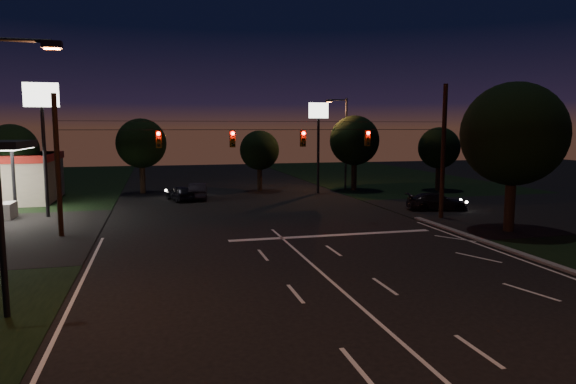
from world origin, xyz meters
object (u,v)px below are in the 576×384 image
object	(u,v)px
tree_right_near	(512,135)
car_cross	(437,202)
utility_pole_right	(441,218)
car_oncoming_b	(198,191)
car_oncoming_a	(180,193)

from	to	relation	value
tree_right_near	car_cross	world-z (taller)	tree_right_near
tree_right_near	car_cross	size ratio (longest dim) A/B	1.96
utility_pole_right	tree_right_near	distance (m)	7.61
tree_right_near	car_oncoming_b	xyz separation A→B (m)	(-16.82, 18.42, -4.99)
tree_right_near	car_oncoming_a	distance (m)	26.07
tree_right_near	car_oncoming_b	world-z (taller)	tree_right_near
car_oncoming_b	tree_right_near	bearing A→B (deg)	139.09
tree_right_near	car_cross	xyz separation A→B (m)	(-0.05, 7.88, -5.03)
tree_right_near	utility_pole_right	bearing A→B (deg)	107.53
car_oncoming_a	utility_pole_right	bearing A→B (deg)	126.07
tree_right_near	car_oncoming_b	bearing A→B (deg)	132.39
tree_right_near	car_oncoming_a	world-z (taller)	tree_right_near
tree_right_near	car_oncoming_a	xyz separation A→B (m)	(-18.35, 17.82, -5.04)
utility_pole_right	car_oncoming_a	size ratio (longest dim) A/B	2.42
utility_pole_right	car_oncoming_a	world-z (taller)	utility_pole_right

